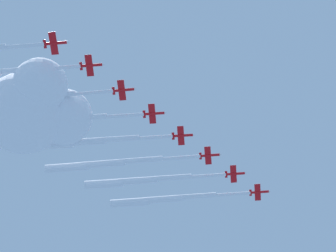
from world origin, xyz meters
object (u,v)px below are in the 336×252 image
object	(u,v)px
jet_port_mid	(86,142)
jet_port_outer	(15,100)
jet_starboard_inner	(102,164)
jet_starboard_mid	(48,121)
jet_lead	(162,199)
jet_port_inner	(136,181)

from	to	relation	value
jet_port_mid	jet_port_outer	size ratio (longest dim) A/B	0.94
jet_starboard_inner	jet_port_outer	xyz separation A→B (m)	(-38.79, -26.31, 0.50)
jet_starboard_mid	jet_port_outer	world-z (taller)	jet_port_outer
jet_port_mid	jet_lead	bearing A→B (deg)	35.87
jet_port_inner	jet_starboard_inner	xyz separation A→B (m)	(-16.57, -7.23, -0.45)
jet_starboard_mid	jet_port_outer	xyz separation A→B (m)	(-13.82, -7.58, 0.50)
jet_port_mid	jet_port_inner	bearing A→B (deg)	36.75
jet_port_inner	jet_starboard_mid	world-z (taller)	jet_port_inner
jet_lead	jet_starboard_inner	distance (m)	34.09
jet_starboard_inner	jet_port_outer	world-z (taller)	jet_port_outer
jet_port_mid	jet_starboard_mid	distance (m)	18.35
jet_port_inner	jet_starboard_inner	size ratio (longest dim) A/B	0.95
jet_lead	jet_port_mid	distance (m)	47.07
jet_lead	jet_port_mid	xyz separation A→B (m)	(-38.14, -27.58, -0.62)
jet_port_mid	jet_starboard_inner	bearing A→B (deg)	53.95
jet_port_mid	jet_starboard_mid	xyz separation A→B (m)	(-16.77, -7.46, 0.30)
jet_port_mid	jet_port_outer	distance (m)	34.09
jet_starboard_inner	jet_starboard_mid	xyz separation A→B (m)	(-24.97, -18.73, -0.00)
jet_port_inner	jet_port_mid	xyz separation A→B (m)	(-24.78, -18.50, -0.75)
jet_port_inner	jet_port_mid	size ratio (longest dim) A/B	1.07
jet_lead	jet_starboard_mid	bearing A→B (deg)	-147.46
jet_port_mid	jet_starboard_mid	world-z (taller)	jet_starboard_mid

